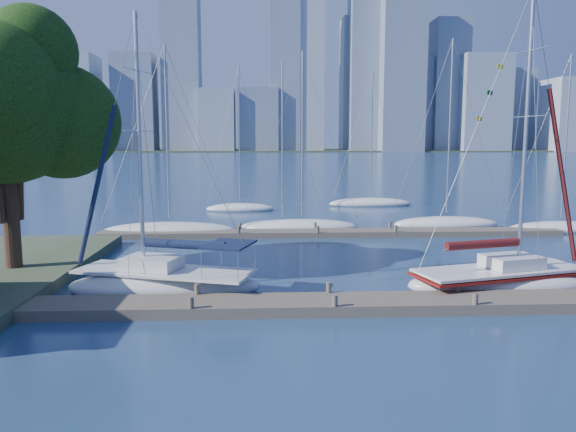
{
  "coord_description": "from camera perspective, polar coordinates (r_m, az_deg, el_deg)",
  "views": [
    {
      "loc": [
        -2.53,
        -19.83,
        6.17
      ],
      "look_at": [
        -1.41,
        4.0,
        2.94
      ],
      "focal_mm": 35.0,
      "sensor_mm": 36.0,
      "label": 1
    }
  ],
  "objects": [
    {
      "name": "sailboat_maroon",
      "position": [
        24.87,
        20.8,
        -4.7
      ],
      "size": [
        8.1,
        4.43,
        12.75
      ],
      "rotation": [
        0.0,
        0.0,
        0.26
      ],
      "color": "silver",
      "rests_on": "ground"
    },
    {
      "name": "bg_boat_2",
      "position": [
        38.64,
        1.43,
        -1.09
      ],
      "size": [
        8.11,
        4.97,
        12.43
      ],
      "rotation": [
        0.0,
        0.0,
        -0.37
      ],
      "color": "silver",
      "rests_on": "ground"
    },
    {
      "name": "ground",
      "position": [
        20.92,
        4.44,
        -9.47
      ],
      "size": [
        700.0,
        700.0,
        0.0
      ],
      "primitive_type": "plane",
      "color": "navy",
      "rests_on": "ground"
    },
    {
      "name": "skyline",
      "position": [
        312.81,
        2.62,
        13.03
      ],
      "size": [
        502.56,
        51.31,
        103.56
      ],
      "color": "gray",
      "rests_on": "ground"
    },
    {
      "name": "far_shore",
      "position": [
        339.9,
        -2.27,
        6.65
      ],
      "size": [
        800.0,
        100.0,
        1.5
      ],
      "primitive_type": "cube",
      "color": "#38472D",
      "rests_on": "ground"
    },
    {
      "name": "near_dock",
      "position": [
        20.86,
        4.45,
        -8.95
      ],
      "size": [
        26.0,
        2.0,
        0.4
      ],
      "primitive_type": "cube",
      "color": "#50463B",
      "rests_on": "ground"
    },
    {
      "name": "tree",
      "position": [
        27.68,
        -26.86,
        10.4
      ],
      "size": [
        9.24,
        8.41,
        11.84
      ],
      "color": "black",
      "rests_on": "ground"
    },
    {
      "name": "bg_boat_0",
      "position": [
        37.99,
        -11.92,
        -1.41
      ],
      "size": [
        8.98,
        5.67,
        12.65
      ],
      "rotation": [
        0.0,
        0.0,
        0.41
      ],
      "color": "silver",
      "rests_on": "ground"
    },
    {
      "name": "bg_boat_1",
      "position": [
        39.38,
        -0.58,
        -0.97
      ],
      "size": [
        6.05,
        3.59,
        11.78
      ],
      "rotation": [
        0.0,
        0.0,
        -0.32
      ],
      "color": "silver",
      "rests_on": "ground"
    },
    {
      "name": "sailboat_navy",
      "position": [
        23.53,
        -12.46,
        -5.36
      ],
      "size": [
        8.26,
        4.79,
        11.69
      ],
      "rotation": [
        0.0,
        0.0,
        -0.3
      ],
      "color": "silver",
      "rests_on": "ground"
    },
    {
      "name": "bg_boat_7",
      "position": [
        53.84,
        8.35,
        1.31
      ],
      "size": [
        8.13,
        4.65,
        12.75
      ],
      "rotation": [
        0.0,
        0.0,
        0.33
      ],
      "color": "silver",
      "rests_on": "ground"
    },
    {
      "name": "far_dock",
      "position": [
        36.61,
        4.46,
        -1.74
      ],
      "size": [
        30.0,
        1.8,
        0.36
      ],
      "primitive_type": "cube",
      "color": "#50463B",
      "rests_on": "ground"
    },
    {
      "name": "bg_boat_5",
      "position": [
        42.55,
        25.94,
        -1.09
      ],
      "size": [
        7.55,
        4.16,
        12.14
      ],
      "rotation": [
        0.0,
        0.0,
        -0.31
      ],
      "color": "silver",
      "rests_on": "ground"
    },
    {
      "name": "bg_boat_6",
      "position": [
        49.59,
        -4.89,
        0.82
      ],
      "size": [
        6.29,
        4.09,
        12.9
      ],
      "rotation": [
        0.0,
        0.0,
        0.38
      ],
      "color": "silver",
      "rests_on": "ground"
    },
    {
      "name": "bg_boat_4",
      "position": [
        41.75,
        15.76,
        -0.72
      ],
      "size": [
        7.77,
        3.04,
        13.48
      ],
      "rotation": [
        0.0,
        0.0,
        -0.1
      ],
      "color": "silver",
      "rests_on": "ground"
    }
  ]
}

